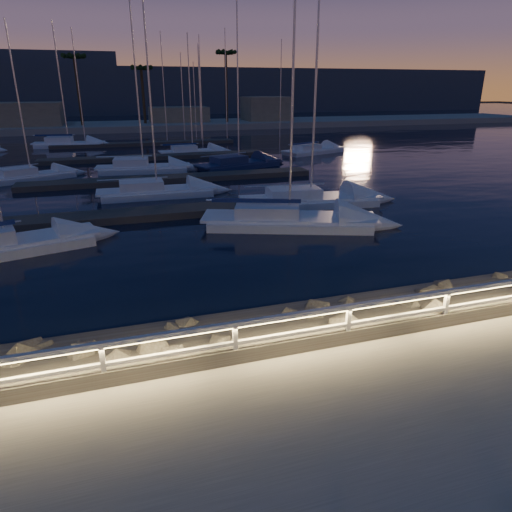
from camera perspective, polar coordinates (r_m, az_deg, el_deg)
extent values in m
plane|color=#A7A297|center=(11.90, 6.95, -11.28)|extent=(400.00, 400.00, 0.00)
cube|color=#A7A297|center=(10.17, 13.00, -18.65)|extent=(240.00, 5.00, 0.20)
cube|color=#676258|center=(13.23, 4.21, -9.17)|extent=(240.00, 3.45, 1.29)
plane|color=black|center=(89.52, -15.30, 15.35)|extent=(320.00, 320.00, 0.00)
plane|color=black|center=(12.57, 6.71, -15.94)|extent=(400.00, 400.00, 0.00)
cube|color=white|center=(10.81, -18.55, -12.75)|extent=(0.11, 0.11, 1.00)
cube|color=white|center=(11.05, -2.61, -10.79)|extent=(0.11, 0.11, 1.00)
cube|color=white|center=(12.06, 11.43, -8.36)|extent=(0.11, 0.11, 1.00)
cube|color=white|center=(13.67, 22.61, -6.04)|extent=(0.11, 0.11, 1.00)
cube|color=white|center=(11.41, 7.16, -7.00)|extent=(44.00, 0.12, 0.12)
cube|color=white|center=(11.65, 7.05, -9.18)|extent=(44.00, 0.09, 0.09)
cube|color=#ECC96A|center=(11.43, 7.18, -7.40)|extent=(44.00, 0.04, 0.03)
sphere|color=#676258|center=(11.57, -24.02, -14.11)|extent=(0.73, 0.73, 0.73)
sphere|color=#676258|center=(13.25, 7.21, -8.64)|extent=(0.78, 0.78, 0.78)
sphere|color=#676258|center=(13.33, -10.37, -9.74)|extent=(0.73, 0.73, 0.73)
cube|color=#504842|center=(26.37, -7.50, 5.69)|extent=(22.00, 2.00, 0.40)
cube|color=#504842|center=(36.04, -10.45, 9.49)|extent=(22.00, 2.00, 0.40)
cube|color=#504842|center=(47.81, -12.44, 11.98)|extent=(22.00, 2.00, 0.40)
cube|color=#504842|center=(59.68, -13.66, 13.49)|extent=(22.00, 2.00, 0.40)
cube|color=#A7A297|center=(83.51, -15.09, 15.33)|extent=(160.00, 14.00, 1.20)
cube|color=gray|center=(84.37, -27.91, 15.16)|extent=(14.00, 8.00, 4.00)
cube|color=gray|center=(85.20, -9.63, 16.83)|extent=(10.00, 6.00, 3.00)
cube|color=gray|center=(87.96, 1.31, 17.72)|extent=(8.00, 7.00, 4.60)
cylinder|color=#4D3924|center=(81.23, -21.33, 18.71)|extent=(0.44, 0.44, 10.50)
cylinder|color=#4D3924|center=(82.41, -13.92, 18.93)|extent=(0.44, 0.44, 9.00)
cylinder|color=#4D3924|center=(83.67, -3.73, 20.32)|extent=(0.44, 0.44, 11.50)
cube|color=#323C4D|center=(139.24, -16.70, 18.70)|extent=(220.00, 30.00, 14.00)
cube|color=white|center=(22.67, -28.64, 0.72)|extent=(7.37, 4.07, 0.55)
cube|color=white|center=(22.57, -28.79, 1.55)|extent=(7.84, 3.89, 0.15)
cube|color=white|center=(31.09, -12.21, 7.56)|extent=(7.14, 2.51, 0.51)
cube|color=white|center=(31.02, -12.25, 8.14)|extent=(7.72, 2.17, 0.14)
cube|color=white|center=(30.90, -14.13, 8.56)|extent=(2.79, 1.83, 0.60)
cylinder|color=silver|center=(30.36, -13.18, 19.72)|extent=(0.11, 0.11, 12.31)
cylinder|color=silver|center=(30.80, -15.13, 9.32)|extent=(4.43, 0.17, 0.07)
cube|color=white|center=(23.76, 4.16, 4.04)|extent=(8.68, 5.45, 0.55)
cube|color=white|center=(23.66, 4.18, 4.86)|extent=(9.17, 5.31, 0.15)
cube|color=white|center=(23.57, 1.41, 5.73)|extent=(3.72, 3.05, 0.65)
cylinder|color=silver|center=(22.82, 4.69, 22.68)|extent=(0.12, 0.12, 14.30)
cylinder|color=silver|center=(23.47, 0.02, 6.94)|extent=(4.85, 1.88, 0.08)
cube|color=white|center=(40.47, -13.84, 10.34)|extent=(7.43, 3.24, 0.56)
cube|color=white|center=(40.41, -13.88, 10.84)|extent=(7.98, 2.95, 0.15)
cube|color=white|center=(40.42, -15.36, 11.22)|extent=(2.99, 2.12, 0.66)
cylinder|color=silver|center=(39.91, -14.69, 19.84)|extent=(0.12, 0.12, 12.48)
cylinder|color=silver|center=(40.39, -16.15, 11.88)|extent=(4.47, 0.62, 0.08)
cube|color=navy|center=(41.45, -2.16, 11.13)|extent=(7.83, 4.80, 0.54)
cube|color=navy|center=(41.40, -2.16, 11.60)|extent=(8.29, 4.65, 0.15)
cube|color=navy|center=(40.77, -3.38, 11.93)|extent=(3.34, 2.71, 0.63)
cylinder|color=silver|center=(40.91, -2.29, 20.69)|extent=(0.12, 0.12, 12.90)
cylinder|color=silver|center=(40.42, -4.02, 12.53)|extent=(4.41, 1.61, 0.08)
cube|color=white|center=(28.29, 6.82, 6.62)|extent=(8.16, 3.49, 0.53)
cube|color=white|center=(28.21, 6.85, 7.29)|extent=(8.77, 3.17, 0.14)
cube|color=white|center=(27.82, 4.71, 7.89)|extent=(3.28, 2.30, 0.63)
cylinder|color=silver|center=(27.50, 7.50, 21.57)|extent=(0.12, 0.12, 13.74)
cylinder|color=silver|center=(27.58, 3.62, 8.83)|extent=(4.93, 0.62, 0.08)
cube|color=white|center=(39.87, -26.22, 8.71)|extent=(6.50, 4.43, 0.48)
cube|color=white|center=(39.82, -26.29, 9.14)|extent=(6.84, 4.36, 0.13)
cube|color=white|center=(39.56, -27.56, 9.33)|extent=(2.83, 2.40, 0.57)
cylinder|color=silver|center=(39.32, -27.58, 16.93)|extent=(0.11, 0.11, 10.76)
cylinder|color=silver|center=(39.39, -28.26, 9.83)|extent=(3.56, 1.66, 0.07)
cube|color=white|center=(50.23, -7.91, 12.59)|extent=(6.65, 2.68, 0.47)
cube|color=white|center=(50.19, -7.92, 12.93)|extent=(7.16, 2.40, 0.13)
cube|color=white|center=(49.94, -8.97, 13.18)|extent=(2.65, 1.82, 0.55)
cylinder|color=silver|center=(49.79, -8.26, 19.46)|extent=(0.10, 0.10, 11.27)
cylinder|color=silver|center=(49.78, -9.51, 13.62)|extent=(4.05, 0.39, 0.07)
cube|color=white|center=(51.20, 7.20, 12.77)|extent=(7.45, 4.64, 0.47)
cube|color=white|center=(51.16, 7.21, 13.10)|extent=(7.88, 4.51, 0.13)
cube|color=white|center=(50.44, 6.41, 13.38)|extent=(3.19, 2.60, 0.56)
cylinder|color=silver|center=(50.76, 7.54, 20.08)|extent=(0.10, 0.10, 12.28)
cylinder|color=silver|center=(50.06, 6.01, 13.83)|extent=(4.17, 1.58, 0.07)
cube|color=white|center=(60.58, -22.31, 12.61)|extent=(7.80, 3.53, 0.59)
cube|color=white|center=(60.54, -22.36, 12.96)|extent=(8.36, 3.25, 0.16)
cube|color=white|center=(60.73, -23.39, 13.20)|extent=(3.16, 2.27, 0.69)
cylinder|color=silver|center=(60.21, -23.25, 19.20)|extent=(0.13, 0.13, 13.06)
cylinder|color=silver|center=(60.80, -23.95, 13.64)|extent=(4.67, 0.74, 0.09)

